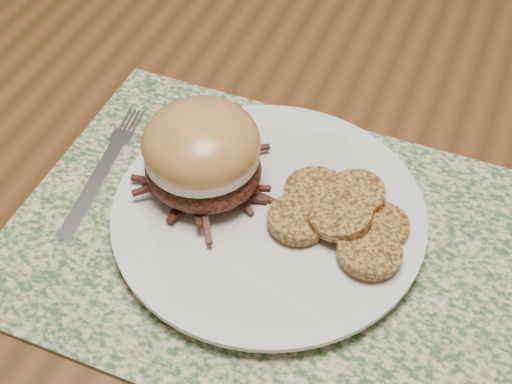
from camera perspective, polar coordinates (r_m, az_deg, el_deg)
dining_table at (r=0.84m, az=-2.29°, el=4.74°), size 1.50×0.90×0.75m
placemat at (r=0.62m, az=1.28°, el=-3.93°), size 0.45×0.33×0.00m
dinner_plate at (r=0.63m, az=1.01°, el=-1.88°), size 0.26×0.26×0.02m
pork_sandwich at (r=0.62m, az=-4.35°, el=3.12°), size 0.14×0.13×0.08m
roasted_potatoes at (r=0.61m, az=6.91°, el=-1.87°), size 0.14×0.13×0.03m
fork at (r=0.69m, az=-12.09°, el=1.81°), size 0.04×0.18×0.00m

